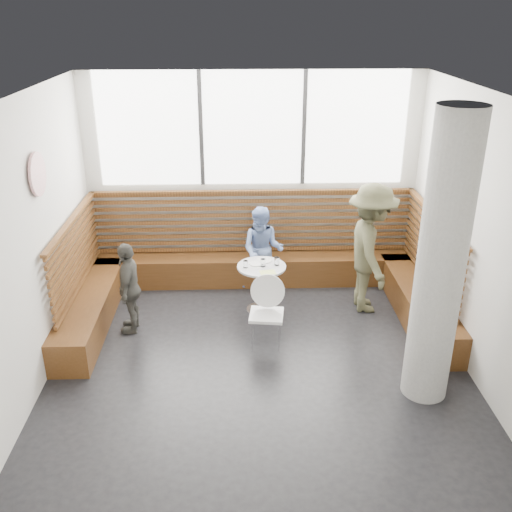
{
  "coord_description": "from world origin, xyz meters",
  "views": [
    {
      "loc": [
        -0.23,
        -5.85,
        4.03
      ],
      "look_at": [
        0.0,
        1.0,
        1.0
      ],
      "focal_mm": 40.0,
      "sensor_mm": 36.0,
      "label": 1
    }
  ],
  "objects_px": {
    "cafe_table": "(261,279)",
    "cafe_chair": "(266,306)",
    "concrete_column": "(441,263)",
    "child_left": "(129,288)",
    "adult_man": "(370,249)",
    "child_back": "(263,250)"
  },
  "relations": [
    {
      "from": "concrete_column",
      "to": "cafe_table",
      "type": "distance_m",
      "value": 2.83
    },
    {
      "from": "adult_man",
      "to": "concrete_column",
      "type": "bearing_deg",
      "value": -173.27
    },
    {
      "from": "concrete_column",
      "to": "cafe_chair",
      "type": "relative_size",
      "value": 3.49
    },
    {
      "from": "adult_man",
      "to": "child_back",
      "type": "relative_size",
      "value": 1.4
    },
    {
      "from": "cafe_table",
      "to": "child_back",
      "type": "relative_size",
      "value": 0.53
    },
    {
      "from": "child_back",
      "to": "adult_man",
      "type": "bearing_deg",
      "value": -9.96
    },
    {
      "from": "concrete_column",
      "to": "cafe_chair",
      "type": "bearing_deg",
      "value": 148.37
    },
    {
      "from": "cafe_table",
      "to": "child_back",
      "type": "bearing_deg",
      "value": 86.03
    },
    {
      "from": "cafe_chair",
      "to": "child_back",
      "type": "distance_m",
      "value": 1.53
    },
    {
      "from": "cafe_chair",
      "to": "child_back",
      "type": "height_order",
      "value": "child_back"
    },
    {
      "from": "child_back",
      "to": "child_left",
      "type": "relative_size",
      "value": 1.05
    },
    {
      "from": "cafe_chair",
      "to": "adult_man",
      "type": "bearing_deg",
      "value": 37.95
    },
    {
      "from": "concrete_column",
      "to": "child_left",
      "type": "bearing_deg",
      "value": 157.31
    },
    {
      "from": "cafe_table",
      "to": "adult_man",
      "type": "relative_size",
      "value": 0.38
    },
    {
      "from": "concrete_column",
      "to": "cafe_table",
      "type": "bearing_deg",
      "value": 132.39
    },
    {
      "from": "cafe_table",
      "to": "child_back",
      "type": "xyz_separation_m",
      "value": [
        0.05,
        0.66,
        0.16
      ]
    },
    {
      "from": "child_left",
      "to": "cafe_table",
      "type": "bearing_deg",
      "value": 105.8
    },
    {
      "from": "cafe_table",
      "to": "cafe_chair",
      "type": "bearing_deg",
      "value": -88.43
    },
    {
      "from": "cafe_table",
      "to": "cafe_chair",
      "type": "xyz_separation_m",
      "value": [
        0.02,
        -0.86,
        0.03
      ]
    },
    {
      "from": "concrete_column",
      "to": "child_back",
      "type": "relative_size",
      "value": 2.42
    },
    {
      "from": "child_back",
      "to": "child_left",
      "type": "height_order",
      "value": "child_back"
    },
    {
      "from": "concrete_column",
      "to": "child_left",
      "type": "distance_m",
      "value": 3.94
    }
  ]
}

